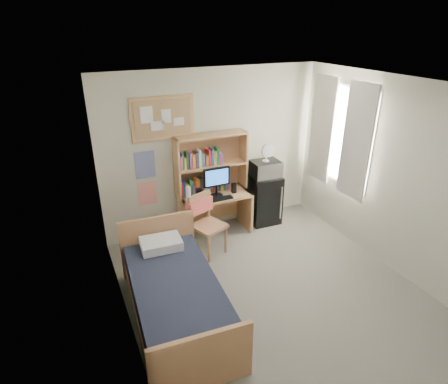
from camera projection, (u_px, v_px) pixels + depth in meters
name	position (u px, v px, depth m)	size (l,w,h in m)	color
floor	(277.00, 297.00, 4.78)	(3.60, 4.20, 0.02)	gray
ceiling	(293.00, 88.00, 3.69)	(3.60, 4.20, 0.02)	white
wall_back	(213.00, 152.00, 5.97)	(3.60, 0.04, 2.60)	beige
wall_left	(124.00, 241.00, 3.56)	(0.04, 4.20, 2.60)	beige
wall_right	(401.00, 180.00, 4.91)	(0.04, 4.20, 2.60)	beige
window_unit	(340.00, 135.00, 5.76)	(0.10, 1.40, 1.70)	white
curtain_left	(356.00, 142.00, 5.41)	(0.04, 0.55, 1.70)	silver
curtain_right	(322.00, 129.00, 6.08)	(0.04, 0.55, 1.70)	silver
bulletin_board	(163.00, 118.00, 5.41)	(0.94, 0.03, 0.64)	tan
poster_wave	(145.00, 165.00, 5.57)	(0.30, 0.01, 0.42)	#253597
poster_japan	(148.00, 193.00, 5.77)	(0.28, 0.01, 0.36)	#F2352A
desk	(215.00, 214.00, 6.09)	(1.11, 0.55, 0.69)	tan
desk_chair	(209.00, 225.00, 5.49)	(0.47, 0.47, 0.94)	tan
mini_fridge	(263.00, 199.00, 6.42)	(0.50, 0.50, 0.85)	black
bed	(177.00, 301.00, 4.31)	(0.96, 1.93, 0.53)	black
hutch	(211.00, 163.00, 5.87)	(1.15, 0.29, 0.94)	tan
monitor	(217.00, 183.00, 5.80)	(0.43, 0.03, 0.46)	black
keyboard	(220.00, 199.00, 5.77)	(0.40, 0.13, 0.02)	black
speaker_left	(199.00, 194.00, 5.74)	(0.07, 0.07, 0.18)	black
speaker_right	(234.00, 188.00, 5.97)	(0.07, 0.07, 0.16)	black
water_bottle	(188.00, 195.00, 5.63)	(0.07, 0.07, 0.25)	white
hoodie	(199.00, 206.00, 5.51)	(0.44, 0.13, 0.21)	#FF6A61
microwave	(265.00, 169.00, 6.17)	(0.46, 0.35, 0.27)	silver
desk_fan	(266.00, 153.00, 6.06)	(0.22, 0.22, 0.28)	white
pillow	(161.00, 244.00, 4.81)	(0.51, 0.36, 0.12)	white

